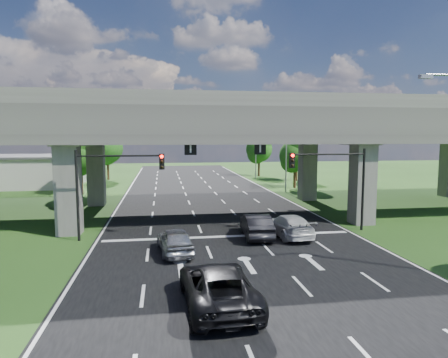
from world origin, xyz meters
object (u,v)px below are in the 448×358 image
object	(u,v)px
car_dark	(256,226)
car_trailing	(218,286)
streetlight_far	(283,145)
streetlight_beyond	(254,143)
car_silver	(175,241)
signal_right	(336,174)
car_white	(289,225)
signal_left	(111,177)

from	to	relation	value
car_dark	car_trailing	world-z (taller)	car_trailing
streetlight_far	streetlight_beyond	size ratio (longest dim) A/B	1.00
car_trailing	car_silver	bearing A→B (deg)	-81.18
signal_right	streetlight_beyond	size ratio (longest dim) A/B	0.60
car_white	signal_right	bearing A→B (deg)	-169.25
streetlight_far	car_silver	size ratio (longest dim) A/B	2.23
signal_left	car_dark	world-z (taller)	signal_left
car_dark	streetlight_beyond	bearing A→B (deg)	-98.92
signal_right	car_dark	world-z (taller)	signal_right
streetlight_beyond	car_dark	bearing A→B (deg)	-102.67
car_white	streetlight_far	bearing A→B (deg)	-110.43
car_dark	car_white	xyz separation A→B (m)	(2.28, -0.08, -0.06)
car_silver	car_trailing	xyz separation A→B (m)	(1.47, -7.59, 0.06)
car_silver	car_trailing	distance (m)	7.73
streetlight_beyond	car_dark	xyz separation A→B (m)	(-8.31, -37.00, -5.01)
signal_left	car_white	size ratio (longest dim) A/B	1.16
signal_right	car_dark	distance (m)	6.97
streetlight_beyond	car_white	world-z (taller)	streetlight_beyond
signal_right	streetlight_beyond	xyz separation A→B (m)	(2.27, 36.06, 1.66)
streetlight_far	car_dark	bearing A→B (deg)	-111.60
streetlight_beyond	car_silver	bearing A→B (deg)	-109.18
streetlight_far	car_dark	distance (m)	23.14
signal_left	car_white	world-z (taller)	signal_left
car_dark	streetlight_far	bearing A→B (deg)	-107.85
signal_right	car_trailing	xyz separation A→B (m)	(-10.15, -11.48, -3.33)
car_white	car_silver	bearing A→B (deg)	15.60
streetlight_beyond	signal_right	bearing A→B (deg)	-93.61
signal_left	car_trailing	world-z (taller)	signal_left
car_dark	car_white	bearing A→B (deg)	-178.24
signal_left	car_silver	xyz separation A→B (m)	(4.03, -3.89, -3.39)
car_silver	car_white	distance (m)	8.37
streetlight_far	car_trailing	world-z (taller)	streetlight_far
signal_right	signal_left	size ratio (longest dim) A/B	1.00
car_dark	car_white	distance (m)	2.28
car_silver	car_trailing	size ratio (longest dim) A/B	0.75
signal_right	car_dark	bearing A→B (deg)	-171.13
car_trailing	signal_left	bearing A→B (deg)	-66.54
signal_right	car_white	bearing A→B (deg)	-164.79
car_dark	signal_right	bearing A→B (deg)	-167.38
streetlight_far	streetlight_beyond	xyz separation A→B (m)	(0.00, 16.00, 0.00)
signal_right	car_silver	world-z (taller)	signal_right
signal_right	car_silver	xyz separation A→B (m)	(-11.62, -3.89, -3.39)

